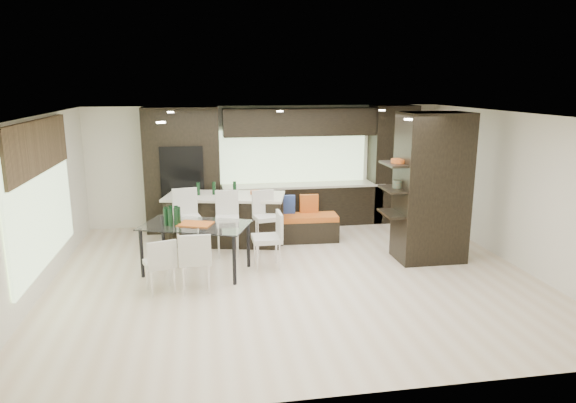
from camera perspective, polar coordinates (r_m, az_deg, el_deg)
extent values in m
plane|color=beige|center=(8.84, 0.66, -8.16)|extent=(8.00, 8.00, 0.00)
cube|color=white|center=(11.84, -2.36, 4.07)|extent=(8.00, 0.02, 2.70)
cube|color=white|center=(8.69, -26.26, -0.59)|extent=(0.02, 7.00, 2.70)
cube|color=white|center=(9.96, 23.97, 1.22)|extent=(0.02, 7.00, 2.70)
cube|color=white|center=(8.25, 0.71, 9.60)|extent=(8.00, 7.00, 0.02)
cube|color=#B2D199|center=(8.86, -25.65, -0.28)|extent=(0.04, 3.20, 1.90)
cube|color=#B2D199|center=(11.87, 0.55, 5.07)|extent=(3.40, 0.04, 1.20)
cube|color=brown|center=(8.71, -26.04, 5.49)|extent=(0.08, 3.00, 0.80)
cube|color=white|center=(8.50, 0.40, 9.56)|extent=(4.00, 3.00, 0.02)
cube|color=black|center=(11.60, 0.31, 3.89)|extent=(6.80, 0.68, 2.70)
cube|color=black|center=(11.46, -11.56, 1.47)|extent=(0.90, 0.68, 1.90)
cube|color=black|center=(9.61, 15.68, 1.48)|extent=(1.20, 0.80, 2.70)
cube|color=black|center=(10.53, -6.97, -1.92)|extent=(2.55, 1.53, 0.99)
cube|color=beige|center=(9.70, -11.04, -3.21)|extent=(0.54, 0.54, 1.04)
cube|color=beige|center=(9.73, -6.72, -3.18)|extent=(0.46, 0.46, 0.98)
cube|color=beige|center=(9.79, -2.45, -3.04)|extent=(0.50, 0.50, 0.97)
cube|color=black|center=(10.61, 1.68, -2.94)|extent=(1.45, 0.62, 0.55)
cube|color=white|center=(8.98, -10.13, -5.14)|extent=(2.01, 1.57, 0.85)
cube|color=beige|center=(8.19, -10.16, -6.76)|extent=(0.50, 0.50, 0.90)
cube|color=beige|center=(8.25, -14.02, -7.09)|extent=(0.55, 0.55, 0.82)
cube|color=beige|center=(9.03, -2.38, -4.59)|extent=(0.51, 0.51, 0.92)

